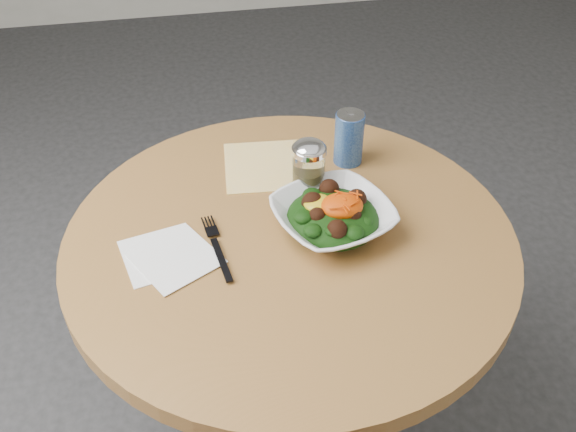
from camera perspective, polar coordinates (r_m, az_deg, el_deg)
The scene contains 7 objects.
table at distance 1.42m, azimuth 0.16°, elevation -7.52°, with size 0.90×0.90×0.75m.
cloth_napkin at distance 1.46m, azimuth -1.40°, elevation 4.52°, with size 0.21×0.20×0.00m, color #EBA00C.
paper_napkins at distance 1.25m, azimuth -10.54°, elevation -3.56°, with size 0.21×0.20×0.00m.
salad_bowl at distance 1.27m, azimuth 4.01°, elevation 0.00°, with size 0.29×0.29×0.09m.
fork at distance 1.25m, azimuth -6.38°, elevation -2.62°, with size 0.04×0.20×0.00m.
spice_shaker at distance 1.34m, azimuth 1.85°, elevation 4.19°, with size 0.07×0.07×0.13m.
beverage_can at distance 1.45m, azimuth 5.44°, elevation 6.93°, with size 0.07×0.07×0.13m.
Camera 1 is at (-0.19, -0.94, 1.59)m, focal length 40.00 mm.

